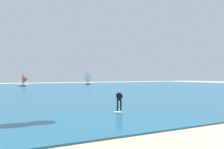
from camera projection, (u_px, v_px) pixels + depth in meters
name	position (u px, v px, depth m)	size (l,w,h in m)	color
ocean	(33.00, 90.00, 53.55)	(160.00, 90.00, 0.10)	#1E607F
kitesurfer	(119.00, 104.00, 20.24)	(1.61, 1.91, 1.67)	#26B2CC
sailboat_far_right	(89.00, 79.00, 84.98)	(3.91, 3.49, 4.37)	silver
sailboat_trailing	(25.00, 80.00, 69.66)	(3.20, 2.71, 3.76)	white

